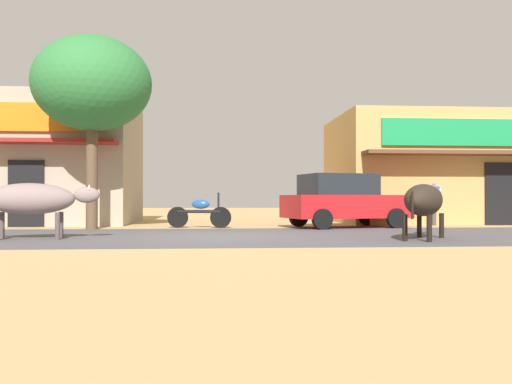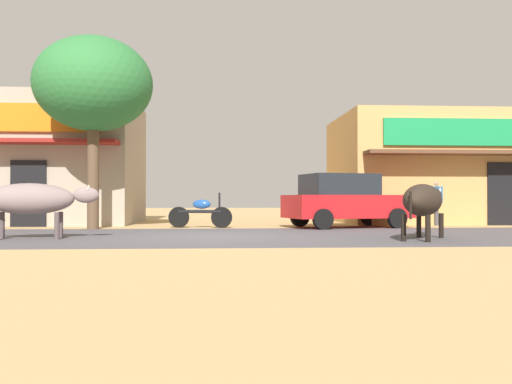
{
  "view_description": "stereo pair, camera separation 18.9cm",
  "coord_description": "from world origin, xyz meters",
  "px_view_note": "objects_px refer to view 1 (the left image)",
  "views": [
    {
      "loc": [
        0.04,
        -13.56,
        0.9
      ],
      "look_at": [
        1.24,
        1.39,
        1.07
      ],
      "focal_mm": 39.96,
      "sensor_mm": 36.0,
      "label": 1
    },
    {
      "loc": [
        0.23,
        -13.57,
        0.9
      ],
      "look_at": [
        1.24,
        1.39,
        1.07
      ],
      "focal_mm": 39.96,
      "sensor_mm": 36.0,
      "label": 2
    }
  ],
  "objects_px": {
    "parked_motorcycle": "(200,212)",
    "cow_far_dark": "(425,201)",
    "cow_near_brown": "(33,199)",
    "pedestrian_by_shop": "(433,199)",
    "parked_hatchback_car": "(343,200)",
    "roadside_tree": "(92,85)"
  },
  "relations": [
    {
      "from": "parked_motorcycle",
      "to": "cow_far_dark",
      "type": "xyz_separation_m",
      "value": [
        5.0,
        -5.22,
        0.38
      ]
    },
    {
      "from": "parked_hatchback_car",
      "to": "parked_motorcycle",
      "type": "xyz_separation_m",
      "value": [
        -4.41,
        0.08,
        -0.37
      ]
    },
    {
      "from": "roadside_tree",
      "to": "pedestrian_by_shop",
      "type": "bearing_deg",
      "value": 8.21
    },
    {
      "from": "cow_near_brown",
      "to": "cow_far_dark",
      "type": "relative_size",
      "value": 1.01
    },
    {
      "from": "pedestrian_by_shop",
      "to": "cow_near_brown",
      "type": "bearing_deg",
      "value": -153.89
    },
    {
      "from": "cow_near_brown",
      "to": "cow_far_dark",
      "type": "bearing_deg",
      "value": -4.99
    },
    {
      "from": "cow_far_dark",
      "to": "cow_near_brown",
      "type": "bearing_deg",
      "value": 175.01
    },
    {
      "from": "pedestrian_by_shop",
      "to": "parked_motorcycle",
      "type": "bearing_deg",
      "value": -172.06
    },
    {
      "from": "cow_near_brown",
      "to": "pedestrian_by_shop",
      "type": "distance_m",
      "value": 12.6
    },
    {
      "from": "parked_hatchback_car",
      "to": "cow_near_brown",
      "type": "bearing_deg",
      "value": -151.28
    },
    {
      "from": "parked_hatchback_car",
      "to": "pedestrian_by_shop",
      "type": "xyz_separation_m",
      "value": [
        3.31,
        1.16,
        0.03
      ]
    },
    {
      "from": "cow_far_dark",
      "to": "parked_motorcycle",
      "type": "bearing_deg",
      "value": 133.79
    },
    {
      "from": "roadside_tree",
      "to": "parked_hatchback_car",
      "type": "relative_size",
      "value": 1.39
    },
    {
      "from": "cow_near_brown",
      "to": "cow_far_dark",
      "type": "distance_m",
      "value": 8.63
    },
    {
      "from": "roadside_tree",
      "to": "cow_near_brown",
      "type": "xyz_separation_m",
      "value": [
        -0.47,
        -3.98,
        -3.34
      ]
    },
    {
      "from": "cow_far_dark",
      "to": "pedestrian_by_shop",
      "type": "xyz_separation_m",
      "value": [
        2.72,
        6.3,
        0.02
      ]
    },
    {
      "from": "parked_hatchback_car",
      "to": "cow_far_dark",
      "type": "relative_size",
      "value": 1.62
    },
    {
      "from": "parked_motorcycle",
      "to": "cow_near_brown",
      "type": "distance_m",
      "value": 5.75
    },
    {
      "from": "parked_motorcycle",
      "to": "cow_far_dark",
      "type": "relative_size",
      "value": 0.78
    },
    {
      "from": "roadside_tree",
      "to": "cow_near_brown",
      "type": "distance_m",
      "value": 5.22
    },
    {
      "from": "cow_near_brown",
      "to": "pedestrian_by_shop",
      "type": "xyz_separation_m",
      "value": [
        11.31,
        5.55,
        -0.01
      ]
    },
    {
      "from": "parked_motorcycle",
      "to": "cow_far_dark",
      "type": "bearing_deg",
      "value": -46.21
    }
  ]
}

